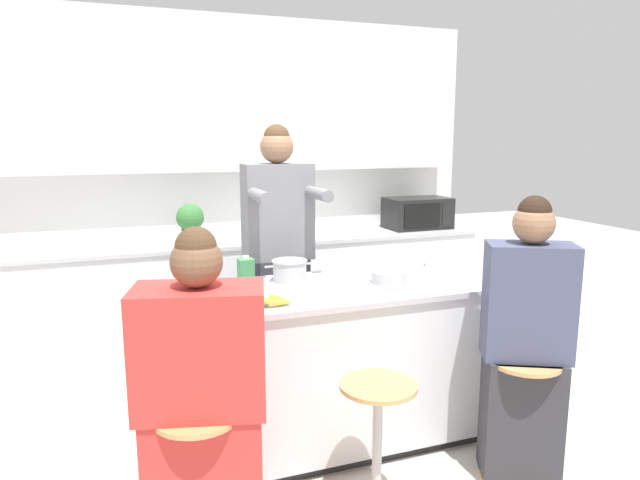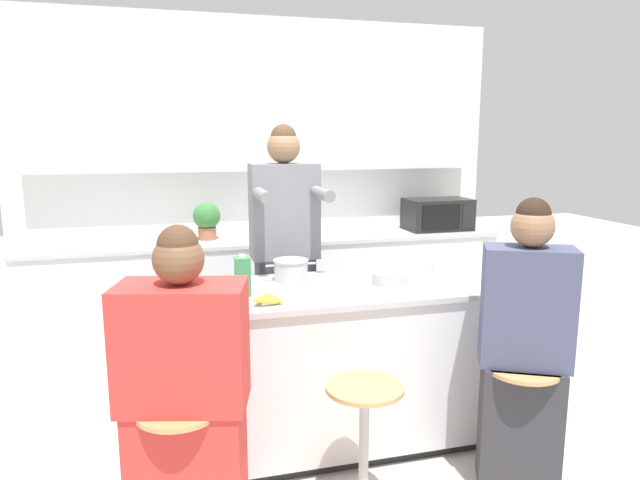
{
  "view_description": "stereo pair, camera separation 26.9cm",
  "coord_description": "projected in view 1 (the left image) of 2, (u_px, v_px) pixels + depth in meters",
  "views": [
    {
      "loc": [
        -1.07,
        -2.83,
        1.74
      ],
      "look_at": [
        0.0,
        0.07,
        1.17
      ],
      "focal_mm": 32.0,
      "sensor_mm": 36.0,
      "label": 1
    },
    {
      "loc": [
        -0.81,
        -2.91,
        1.74
      ],
      "look_at": [
        0.0,
        0.07,
        1.17
      ],
      "focal_mm": 32.0,
      "sensor_mm": 36.0,
      "label": 2
    }
  ],
  "objects": [
    {
      "name": "fruit_bowl",
      "position": [
        441.0,
        260.0,
        3.61
      ],
      "size": [
        0.2,
        0.2,
        0.08
      ],
      "color": "white",
      "rests_on": "kitchen_island"
    },
    {
      "name": "juice_carton",
      "position": [
        246.0,
        278.0,
        2.91
      ],
      "size": [
        0.08,
        0.08,
        0.22
      ],
      "color": "#38844C",
      "rests_on": "kitchen_island"
    },
    {
      "name": "microwave",
      "position": [
        417.0,
        213.0,
        5.01
      ],
      "size": [
        0.55,
        0.35,
        0.27
      ],
      "color": "black",
      "rests_on": "back_counter"
    },
    {
      "name": "cooking_pot",
      "position": [
        290.0,
        271.0,
        3.24
      ],
      "size": [
        0.29,
        0.2,
        0.12
      ],
      "color": "#B7BABC",
      "rests_on": "kitchen_island"
    },
    {
      "name": "kitchen_island",
      "position": [
        325.0,
        365.0,
        3.2
      ],
      "size": [
        2.0,
        0.74,
        0.92
      ],
      "color": "black",
      "rests_on": "ground_plane"
    },
    {
      "name": "bar_stool_rightmost",
      "position": [
        522.0,
        418.0,
        2.86
      ],
      "size": [
        0.38,
        0.38,
        0.65
      ],
      "color": "tan",
      "rests_on": "ground_plane"
    },
    {
      "name": "ground_plane",
      "position": [
        324.0,
        441.0,
        3.29
      ],
      "size": [
        16.0,
        16.0,
        0.0
      ],
      "primitive_type": "plane",
      "color": "beige"
    },
    {
      "name": "banana_bunch",
      "position": [
        274.0,
        301.0,
        2.77
      ],
      "size": [
        0.17,
        0.13,
        0.06
      ],
      "color": "yellow",
      "rests_on": "kitchen_island"
    },
    {
      "name": "bar_stool_center",
      "position": [
        377.0,
        447.0,
        2.6
      ],
      "size": [
        0.38,
        0.38,
        0.65
      ],
      "color": "tan",
      "rests_on": "ground_plane"
    },
    {
      "name": "person_seated_near",
      "position": [
        525.0,
        353.0,
        2.84
      ],
      "size": [
        0.47,
        0.41,
        1.46
      ],
      "rotation": [
        0.0,
        0.0,
        -0.47
      ],
      "color": "#333338",
      "rests_on": "ground_plane"
    },
    {
      "name": "person_cooking",
      "position": [
        279.0,
        269.0,
        3.63
      ],
      "size": [
        0.43,
        0.56,
        1.81
      ],
      "rotation": [
        0.0,
        0.0,
        -0.02
      ],
      "color": "#383842",
      "rests_on": "ground_plane"
    },
    {
      "name": "coffee_cup_near",
      "position": [
        196.0,
        293.0,
        2.83
      ],
      "size": [
        0.12,
        0.08,
        0.09
      ],
      "color": "#DB4C51",
      "rests_on": "kitchen_island"
    },
    {
      "name": "person_wrapped_blanket",
      "position": [
        202.0,
        408.0,
        2.3
      ],
      "size": [
        0.57,
        0.4,
        1.4
      ],
      "rotation": [
        0.0,
        0.0,
        -0.25
      ],
      "color": "red",
      "rests_on": "ground_plane"
    },
    {
      "name": "back_counter",
      "position": [
        256.0,
        293.0,
        4.67
      ],
      "size": [
        3.78,
        0.67,
        0.93
      ],
      "color": "silver",
      "rests_on": "ground_plane"
    },
    {
      "name": "mixing_bowl_steel",
      "position": [
        389.0,
        277.0,
        3.21
      ],
      "size": [
        0.2,
        0.2,
        0.07
      ],
      "color": "#B7BABC",
      "rests_on": "kitchen_island"
    },
    {
      "name": "wall_back",
      "position": [
        245.0,
        159.0,
        4.76
      ],
      "size": [
        4.07,
        0.22,
        2.7
      ],
      "color": "silver",
      "rests_on": "ground_plane"
    },
    {
      "name": "potted_plant",
      "position": [
        190.0,
        220.0,
        4.38
      ],
      "size": [
        0.21,
        0.21,
        0.29
      ],
      "color": "#A86042",
      "rests_on": "back_counter"
    }
  ]
}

